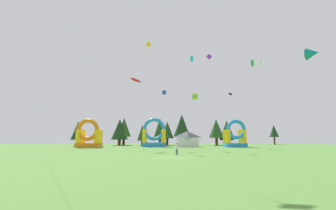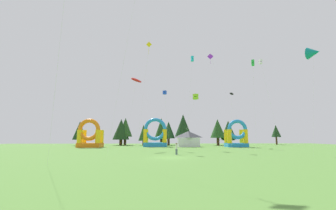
# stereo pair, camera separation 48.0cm
# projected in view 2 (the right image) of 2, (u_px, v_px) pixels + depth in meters

# --- Properties ---
(ground_plane) EXTENTS (120.00, 120.00, 0.00)m
(ground_plane) POSITION_uv_depth(u_px,v_px,m) (170.00, 158.00, 30.56)
(ground_plane) COLOR #548438
(kite_lime_box) EXTENTS (4.29, 2.73, 12.14)m
(kite_lime_box) POSITION_uv_depth(u_px,v_px,m) (196.00, 97.00, 50.33)
(kite_lime_box) COLOR #8CD826
(kite_lime_box) RESTS_ON ground_plane
(kite_cyan_box) EXTENTS (0.88, 9.09, 20.92)m
(kite_cyan_box) POSITION_uv_depth(u_px,v_px,m) (192.00, 59.00, 51.69)
(kite_cyan_box) COLOR #19B7CC
(kite_cyan_box) RESTS_ON ground_plane
(kite_blue_box) EXTENTS (1.56, 2.66, 12.73)m
(kite_blue_box) POSITION_uv_depth(u_px,v_px,m) (165.00, 93.00, 49.72)
(kite_blue_box) COLOR blue
(kite_blue_box) RESTS_ON ground_plane
(kite_black_parafoil) EXTENTS (3.04, 5.70, 15.11)m
(kite_black_parafoil) POSITION_uv_depth(u_px,v_px,m) (232.00, 94.00, 63.27)
(kite_black_parafoil) COLOR black
(kite_black_parafoil) RESTS_ON ground_plane
(kite_yellow_diamond) EXTENTS (3.07, 3.33, 23.77)m
(kite_yellow_diamond) POSITION_uv_depth(u_px,v_px,m) (149.00, 46.00, 51.21)
(kite_yellow_diamond) COLOR yellow
(kite_yellow_diamond) RESTS_ON ground_plane
(kite_red_parafoil) EXTENTS (3.47, 3.16, 16.14)m
(kite_red_parafoil) POSITION_uv_depth(u_px,v_px,m) (136.00, 80.00, 51.64)
(kite_red_parafoil) COLOR red
(kite_red_parafoil) RESTS_ON ground_plane
(kite_purple_diamond) EXTENTS (8.05, 9.29, 27.47)m
(kite_purple_diamond) POSITION_uv_depth(u_px,v_px,m) (210.00, 58.00, 69.24)
(kite_purple_diamond) COLOR purple
(kite_purple_diamond) RESTS_ON ground_plane
(kite_white_box) EXTENTS (1.56, 4.35, 19.46)m
(kite_white_box) POSITION_uv_depth(u_px,v_px,m) (261.00, 62.00, 49.51)
(kite_white_box) COLOR white
(kite_white_box) RESTS_ON ground_plane
(kite_green_box) EXTENTS (2.53, 5.86, 17.38)m
(kite_green_box) POSITION_uv_depth(u_px,v_px,m) (253.00, 63.00, 43.59)
(kite_green_box) COLOR green
(kite_green_box) RESTS_ON ground_plane
(kite_teal_delta) EXTENTS (4.09, 3.19, 17.47)m
(kite_teal_delta) POSITION_uv_depth(u_px,v_px,m) (313.00, 53.00, 37.11)
(kite_teal_delta) COLOR #0C7F7A
(kite_teal_delta) RESTS_ON ground_plane
(person_midfield) EXTENTS (0.41, 0.41, 1.82)m
(person_midfield) POSITION_uv_depth(u_px,v_px,m) (177.00, 148.00, 35.55)
(person_midfield) COLOR navy
(person_midfield) RESTS_ON ground_plane
(inflatable_orange_dome) EXTENTS (6.41, 4.17, 7.87)m
(inflatable_orange_dome) POSITION_uv_depth(u_px,v_px,m) (155.00, 136.00, 63.05)
(inflatable_orange_dome) COLOR #268CD8
(inflatable_orange_dome) RESTS_ON ground_plane
(inflatable_yellow_castle) EXTENTS (5.50, 4.24, 7.31)m
(inflatable_yellow_castle) POSITION_uv_depth(u_px,v_px,m) (236.00, 137.00, 61.12)
(inflatable_yellow_castle) COLOR #268CD8
(inflatable_yellow_castle) RESTS_ON ground_plane
(inflatable_red_slide) EXTENTS (5.95, 4.69, 7.38)m
(inflatable_red_slide) POSITION_uv_depth(u_px,v_px,m) (90.00, 137.00, 59.29)
(inflatable_red_slide) COLOR orange
(inflatable_red_slide) RESTS_ON ground_plane
(festival_tent) EXTENTS (5.69, 3.88, 4.25)m
(festival_tent) POSITION_uv_depth(u_px,v_px,m) (188.00, 139.00, 62.50)
(festival_tent) COLOR silver
(festival_tent) RESTS_ON ground_plane
(tree_row_0) EXTENTS (4.19, 4.19, 7.49)m
(tree_row_0) POSITION_uv_depth(u_px,v_px,m) (80.00, 131.00, 71.28)
(tree_row_0) COLOR #4C331E
(tree_row_0) RESTS_ON ground_plane
(tree_row_1) EXTENTS (5.29, 5.29, 8.35)m
(tree_row_1) POSITION_uv_depth(u_px,v_px,m) (121.00, 129.00, 73.00)
(tree_row_1) COLOR #4C331E
(tree_row_1) RESTS_ON ground_plane
(tree_row_2) EXTENTS (4.54, 4.54, 8.79)m
(tree_row_2) POSITION_uv_depth(u_px,v_px,m) (125.00, 127.00, 73.94)
(tree_row_2) COLOR #4C331E
(tree_row_2) RESTS_ON ground_plane
(tree_row_3) EXTENTS (3.01, 3.01, 6.43)m
(tree_row_3) POSITION_uv_depth(u_px,v_px,m) (143.00, 133.00, 70.75)
(tree_row_3) COLOR #4C331E
(tree_row_3) RESTS_ON ground_plane
(tree_row_4) EXTENTS (4.55, 4.55, 8.87)m
(tree_row_4) POSITION_uv_depth(u_px,v_px,m) (161.00, 129.00, 75.31)
(tree_row_4) COLOR #4C331E
(tree_row_4) RESTS_ON ground_plane
(tree_row_5) EXTENTS (4.18, 4.18, 7.62)m
(tree_row_5) POSITION_uv_depth(u_px,v_px,m) (169.00, 130.00, 74.36)
(tree_row_5) COLOR #4C331E
(tree_row_5) RESTS_ON ground_plane
(tree_row_6) EXTENTS (5.40, 5.40, 9.96)m
(tree_row_6) POSITION_uv_depth(u_px,v_px,m) (183.00, 126.00, 73.94)
(tree_row_6) COLOR #4C331E
(tree_row_6) RESTS_ON ground_plane
(tree_row_7) EXTENTS (4.76, 4.76, 8.27)m
(tree_row_7) POSITION_uv_depth(u_px,v_px,m) (218.00, 129.00, 71.98)
(tree_row_7) COLOR #4C331E
(tree_row_7) RESTS_ON ground_plane
(tree_row_8) EXTENTS (4.93, 4.93, 7.83)m
(tree_row_8) POSITION_uv_depth(u_px,v_px,m) (228.00, 130.00, 72.69)
(tree_row_8) COLOR #4C331E
(tree_row_8) RESTS_ON ground_plane
(tree_row_9) EXTENTS (4.38, 4.38, 6.80)m
(tree_row_9) POSITION_uv_depth(u_px,v_px,m) (228.00, 132.00, 75.02)
(tree_row_9) COLOR #4C331E
(tree_row_9) RESTS_ON ground_plane
(tree_row_10) EXTENTS (3.10, 3.10, 6.72)m
(tree_row_10) POSITION_uv_depth(u_px,v_px,m) (276.00, 131.00, 78.04)
(tree_row_10) COLOR #4C331E
(tree_row_10) RESTS_ON ground_plane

